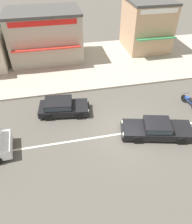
{
  "coord_description": "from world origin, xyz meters",
  "views": [
    {
      "loc": [
        -4.31,
        -9.73,
        10.36
      ],
      "look_at": [
        -1.92,
        1.63,
        0.8
      ],
      "focal_mm": 35.0,
      "sensor_mm": 36.0,
      "label": 1
    }
  ],
  "objects_px": {
    "hatchback_black_5": "(62,106)",
    "motorcycle_0": "(189,101)",
    "shopfront_far_kios": "(45,35)",
    "shopfront_mid_block": "(147,25)",
    "sedan_black_3": "(157,129)"
  },
  "relations": [
    {
      "from": "sedan_black_3",
      "to": "shopfront_mid_block",
      "type": "xyz_separation_m",
      "value": [
        4.35,
        13.22,
        2.16
      ]
    },
    {
      "from": "motorcycle_0",
      "to": "hatchback_black_5",
      "type": "bearing_deg",
      "value": 173.24
    },
    {
      "from": "motorcycle_0",
      "to": "shopfront_far_kios",
      "type": "distance_m",
      "value": 14.72
    },
    {
      "from": "sedan_black_3",
      "to": "motorcycle_0",
      "type": "bearing_deg",
      "value": 32.65
    },
    {
      "from": "sedan_black_3",
      "to": "hatchback_black_5",
      "type": "relative_size",
      "value": 1.25
    },
    {
      "from": "shopfront_mid_block",
      "to": "hatchback_black_5",
      "type": "bearing_deg",
      "value": -136.45
    },
    {
      "from": "shopfront_far_kios",
      "to": "shopfront_mid_block",
      "type": "bearing_deg",
      "value": 2.29
    },
    {
      "from": "shopfront_far_kios",
      "to": "sedan_black_3",
      "type": "bearing_deg",
      "value": -63.23
    },
    {
      "from": "hatchback_black_5",
      "to": "shopfront_far_kios",
      "type": "height_order",
      "value": "shopfront_far_kios"
    },
    {
      "from": "hatchback_black_5",
      "to": "shopfront_far_kios",
      "type": "bearing_deg",
      "value": 93.9
    },
    {
      "from": "sedan_black_3",
      "to": "shopfront_mid_block",
      "type": "bearing_deg",
      "value": 71.8
    },
    {
      "from": "hatchback_black_5",
      "to": "motorcycle_0",
      "type": "bearing_deg",
      "value": -6.76
    },
    {
      "from": "motorcycle_0",
      "to": "shopfront_mid_block",
      "type": "height_order",
      "value": "shopfront_mid_block"
    },
    {
      "from": "motorcycle_0",
      "to": "shopfront_mid_block",
      "type": "bearing_deg",
      "value": 86.97
    },
    {
      "from": "shopfront_mid_block",
      "to": "shopfront_far_kios",
      "type": "xyz_separation_m",
      "value": [
        -10.8,
        -0.43,
        -0.16
      ]
    }
  ]
}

